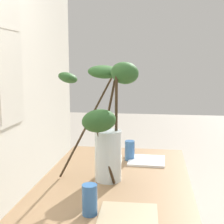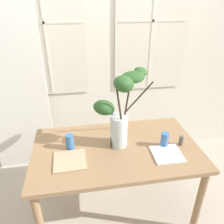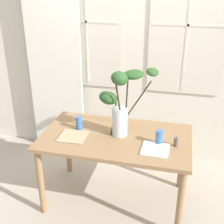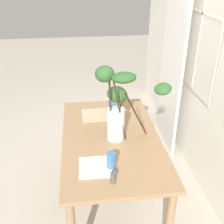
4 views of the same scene
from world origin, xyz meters
The scene contains 10 objects.
ground centered at (0.00, 0.00, 0.00)m, with size 14.00×14.00×0.00m, color #B7AD9E.
back_wall_with_windows centered at (0.00, 1.02, 1.48)m, with size 5.11×0.14×2.94m.
curtain_sheer_side centered at (-0.97, 0.84, 1.24)m, with size 0.69×0.03×2.48m, color white.
dining_table centered at (0.00, 0.00, 0.67)m, with size 1.43×0.84×0.76m.
vase_with_branches centered at (0.04, 0.05, 1.09)m, with size 0.58×0.57×0.68m.
drinking_glass_blue_left centered at (-0.39, 0.06, 0.83)m, with size 0.07×0.07×0.14m, color #386BAD.
drinking_glass_blue_right centered at (0.42, -0.05, 0.83)m, with size 0.07×0.07×0.13m, color #386BAD.
plate_square_left centered at (-0.40, -0.11, 0.76)m, with size 0.25×0.25×0.01m, color tan.
plate_square_right centered at (0.40, -0.17, 0.77)m, with size 0.24×0.24×0.01m, color white.
pillar_candle centered at (0.57, -0.05, 0.80)m, with size 0.04×0.04×0.10m.
Camera 2 is at (-0.30, -1.52, 1.93)m, focal length 35.42 mm.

